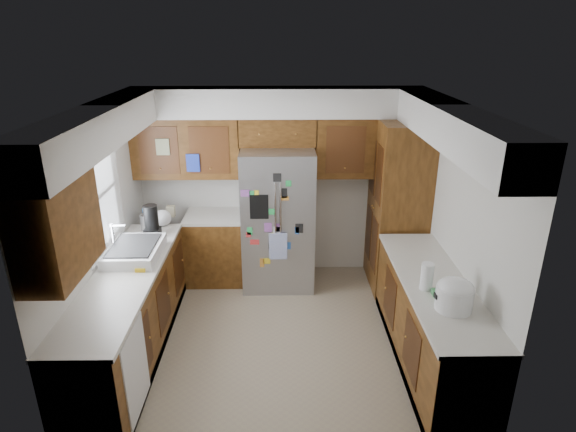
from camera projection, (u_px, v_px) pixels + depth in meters
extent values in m
plane|color=gray|center=(278.00, 334.00, 5.31)|extent=(3.60, 3.60, 0.00)
cube|color=beige|center=(278.00, 183.00, 6.35)|extent=(3.60, 0.04, 2.50)
cube|color=beige|center=(99.00, 231.00, 4.83)|extent=(0.04, 3.20, 2.50)
cube|color=beige|center=(454.00, 229.00, 4.89)|extent=(0.04, 3.20, 2.50)
cube|color=beige|center=(276.00, 319.00, 3.37)|extent=(3.60, 0.04, 2.50)
cube|color=white|center=(276.00, 104.00, 4.40)|extent=(3.60, 3.20, 0.02)
cube|color=silver|center=(277.00, 102.00, 5.78)|extent=(3.60, 0.38, 0.35)
cube|color=silver|center=(103.00, 125.00, 4.45)|extent=(0.38, 3.20, 0.35)
cube|color=silver|center=(449.00, 124.00, 4.49)|extent=(0.38, 3.20, 0.35)
cube|color=#3B220B|center=(187.00, 147.00, 5.98)|extent=(1.33, 0.34, 0.75)
cube|color=#3B220B|center=(368.00, 147.00, 6.02)|extent=(1.33, 0.34, 0.75)
cube|color=#3B220B|center=(57.00, 227.00, 3.57)|extent=(0.34, 0.85, 0.75)
cube|color=white|center=(98.00, 195.00, 4.80)|extent=(0.02, 0.90, 1.05)
cube|color=white|center=(102.00, 195.00, 4.80)|extent=(0.01, 1.02, 1.15)
cube|color=#1F38B7|center=(193.00, 163.00, 5.86)|extent=(0.16, 0.02, 0.22)
cube|color=beige|center=(163.00, 147.00, 5.79)|extent=(0.16, 0.02, 0.20)
cube|color=#3B220B|center=(130.00, 317.00, 4.85)|extent=(0.60, 2.60, 0.88)
cube|color=#3B220B|center=(216.00, 249.00, 6.35)|extent=(0.75, 0.60, 0.88)
cube|color=beige|center=(124.00, 276.00, 4.69)|extent=(0.63, 2.60, 0.04)
cube|color=beige|center=(214.00, 216.00, 6.19)|extent=(0.75, 0.60, 0.04)
cube|color=black|center=(134.00, 349.00, 4.99)|extent=(0.60, 2.60, 0.10)
cube|color=white|center=(136.00, 370.00, 4.06)|extent=(0.01, 0.58, 0.80)
cube|color=#3B220B|center=(430.00, 324.00, 4.73)|extent=(0.60, 2.25, 0.88)
cube|color=beige|center=(435.00, 283.00, 4.57)|extent=(0.63, 2.25, 0.04)
cube|color=black|center=(426.00, 357.00, 4.88)|extent=(0.60, 2.25, 0.10)
cube|color=#3B220B|center=(398.00, 207.00, 6.02)|extent=(0.60, 0.90, 2.15)
cube|color=gray|center=(278.00, 219.00, 6.11)|extent=(0.90, 0.75, 1.80)
cylinder|color=silver|center=(275.00, 219.00, 5.69)|extent=(0.02, 0.02, 0.90)
cylinder|color=silver|center=(280.00, 219.00, 5.69)|extent=(0.02, 0.02, 0.90)
cube|color=black|center=(259.00, 207.00, 5.64)|extent=(0.22, 0.01, 0.30)
cube|color=white|center=(278.00, 246.00, 5.81)|extent=(0.22, 0.01, 0.34)
cube|color=yellow|center=(274.00, 236.00, 5.78)|extent=(0.08, 0.00, 0.09)
cube|color=white|center=(277.00, 231.00, 5.76)|extent=(0.08, 0.00, 0.11)
cube|color=orange|center=(262.00, 263.00, 5.91)|extent=(0.05, 0.00, 0.12)
cube|color=green|center=(288.00, 184.00, 5.54)|extent=(0.07, 0.00, 0.07)
cube|color=orange|center=(285.00, 198.00, 5.61)|extent=(0.09, 0.00, 0.05)
cube|color=#8C4C99|center=(268.00, 227.00, 5.74)|extent=(0.09, 0.00, 0.12)
cube|color=black|center=(299.00, 228.00, 5.75)|extent=(0.09, 0.00, 0.12)
cube|color=yellow|center=(257.00, 193.00, 5.58)|extent=(0.05, 0.00, 0.06)
cube|color=red|center=(255.00, 242.00, 5.81)|extent=(0.11, 0.00, 0.07)
cube|color=black|center=(277.00, 178.00, 5.52)|extent=(0.09, 0.00, 0.10)
cube|color=blue|center=(297.00, 231.00, 5.76)|extent=(0.05, 0.00, 0.09)
cube|color=green|center=(250.00, 231.00, 5.75)|extent=(0.06, 0.00, 0.10)
cube|color=yellow|center=(267.00, 261.00, 5.90)|extent=(0.09, 0.00, 0.07)
cube|color=black|center=(271.00, 246.00, 5.83)|extent=(0.07, 0.00, 0.08)
cube|color=green|center=(252.00, 193.00, 5.58)|extent=(0.06, 0.00, 0.06)
cube|color=blue|center=(288.00, 246.00, 5.83)|extent=(0.08, 0.00, 0.09)
cube|color=green|center=(272.00, 212.00, 5.67)|extent=(0.08, 0.00, 0.07)
cube|color=#8C4C99|center=(277.00, 228.00, 5.74)|extent=(0.07, 0.00, 0.10)
cube|color=red|center=(248.00, 235.00, 5.77)|extent=(0.06, 0.00, 0.07)
cube|color=#8C4C99|center=(245.00, 193.00, 5.58)|extent=(0.11, 0.00, 0.08)
cube|color=black|center=(284.00, 193.00, 5.59)|extent=(0.06, 0.00, 0.12)
cube|color=#3B220B|center=(278.00, 131.00, 5.93)|extent=(0.96, 0.34, 0.35)
sphere|color=blue|center=(246.00, 103.00, 5.83)|extent=(0.31, 0.31, 0.31)
cylinder|color=black|center=(287.00, 111.00, 5.81)|extent=(0.27, 0.27, 0.15)
ellipsoid|color=#333338|center=(287.00, 105.00, 5.78)|extent=(0.25, 0.25, 0.11)
cube|color=white|center=(135.00, 251.00, 5.03)|extent=(0.52, 0.70, 0.12)
cube|color=black|center=(134.00, 246.00, 5.01)|extent=(0.44, 0.60, 0.02)
cylinder|color=silver|center=(113.00, 237.00, 4.97)|extent=(0.02, 0.02, 0.30)
cylinder|color=silver|center=(118.00, 226.00, 4.92)|extent=(0.16, 0.02, 0.02)
cube|color=yellow|center=(142.00, 267.00, 4.79)|extent=(0.10, 0.18, 0.04)
cube|color=black|center=(153.00, 232.00, 5.52)|extent=(0.18, 0.14, 0.10)
cylinder|color=black|center=(151.00, 217.00, 5.45)|extent=(0.16, 0.16, 0.28)
cylinder|color=gray|center=(146.00, 222.00, 5.67)|extent=(0.14, 0.14, 0.20)
sphere|color=white|center=(163.00, 218.00, 5.81)|extent=(0.20, 0.20, 0.20)
cube|color=#3F72B2|center=(149.00, 214.00, 5.95)|extent=(0.14, 0.10, 0.18)
cube|color=#BFB28C|center=(171.00, 211.00, 6.11)|extent=(0.10, 0.08, 0.14)
cylinder|color=white|center=(144.00, 239.00, 5.32)|extent=(0.08, 0.08, 0.11)
cylinder|color=white|center=(454.00, 298.00, 4.07)|extent=(0.31, 0.31, 0.21)
ellipsoid|color=white|center=(456.00, 287.00, 4.03)|extent=(0.30, 0.30, 0.14)
cube|color=black|center=(437.00, 296.00, 4.06)|extent=(0.04, 0.06, 0.04)
cylinder|color=white|center=(427.00, 276.00, 4.37)|extent=(0.11, 0.11, 0.26)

